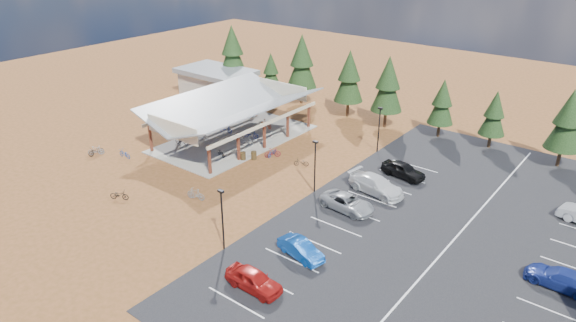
{
  "coord_description": "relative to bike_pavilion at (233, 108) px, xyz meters",
  "views": [
    {
      "loc": [
        29.36,
        -33.09,
        22.66
      ],
      "look_at": [
        2.05,
        1.75,
        2.43
      ],
      "focal_mm": 32.0,
      "sensor_mm": 36.0,
      "label": 1
    }
  ],
  "objects": [
    {
      "name": "bike_8",
      "position": [
        -8.67,
        -12.71,
        -3.36
      ],
      "size": [
        0.7,
        1.81,
        0.94
      ],
      "primitive_type": "imported",
      "rotation": [
        0.0,
        0.0,
        -0.04
      ],
      "color": "black",
      "rests_on": "ground"
    },
    {
      "name": "pine_0",
      "position": [
        -13.9,
        14.49,
        2.16
      ],
      "size": [
        4.2,
        4.2,
        9.79
      ],
      "color": "#382314",
      "rests_on": "ground"
    },
    {
      "name": "bike_5",
      "position": [
        2.36,
        -0.49,
        -3.18
      ],
      "size": [
        1.87,
        0.79,
        1.09
      ],
      "primitive_type": "imported",
      "rotation": [
        0.0,
        0.0,
        1.73
      ],
      "color": "gray",
      "rests_on": "concrete_pad"
    },
    {
      "name": "lamp_post_2",
      "position": [
        15.0,
        7.0,
        -0.85
      ],
      "size": [
        0.5,
        0.25,
        5.14
      ],
      "color": "black",
      "rests_on": "ground"
    },
    {
      "name": "pine_4",
      "position": [
        11.88,
        14.47,
        1.62
      ],
      "size": [
        3.83,
        3.83,
        8.92
      ],
      "color": "#382314",
      "rests_on": "ground"
    },
    {
      "name": "car_7",
      "position": [
        36.48,
        -6.02,
        -3.09
      ],
      "size": [
        4.85,
        2.13,
        1.39
      ],
      "primitive_type": "imported",
      "rotation": [
        0.0,
        0.0,
        -1.61
      ],
      "color": "navy",
      "rests_on": "asphalt_lot"
    },
    {
      "name": "ground",
      "position": [
        10.0,
        -7.0,
        -3.82
      ],
      "size": [
        140.0,
        140.0,
        0.0
      ],
      "primitive_type": "plane",
      "color": "brown",
      "rests_on": "ground"
    },
    {
      "name": "pine_7",
      "position": [
        31.61,
        15.21,
        1.25
      ],
      "size": [
        3.57,
        3.57,
        8.31
      ],
      "color": "#382314",
      "rests_on": "ground"
    },
    {
      "name": "outbuilding",
      "position": [
        -14.0,
        11.0,
        -1.8
      ],
      "size": [
        11.0,
        7.0,
        3.9
      ],
      "color": "#ADA593",
      "rests_on": "ground"
    },
    {
      "name": "concrete_pad",
      "position": [
        0.0,
        0.0,
        -3.77
      ],
      "size": [
        10.6,
        18.6,
        0.1
      ],
      "primitive_type": "cube",
      "color": "gray",
      "rests_on": "ground"
    },
    {
      "name": "lamp_post_1",
      "position": [
        15.0,
        -5.0,
        -0.85
      ],
      "size": [
        0.5,
        0.25,
        5.14
      ],
      "color": "black",
      "rests_on": "ground"
    },
    {
      "name": "bike_13",
      "position": [
        7.36,
        -12.88,
        -3.27
      ],
      "size": [
        1.91,
        0.93,
        1.11
      ],
      "primitive_type": "imported",
      "rotation": [
        0.0,
        0.0,
        4.95
      ],
      "color": "gray",
      "rests_on": "ground"
    },
    {
      "name": "car_3",
      "position": [
        19.67,
        -1.67,
        -2.98
      ],
      "size": [
        5.85,
        3.09,
        1.61
      ],
      "primitive_type": "imported",
      "rotation": [
        0.0,
        0.0,
        1.42
      ],
      "color": "silver",
      "rests_on": "asphalt_lot"
    },
    {
      "name": "bike_9",
      "position": [
        -8.7,
        -12.69,
        -3.31
      ],
      "size": [
        1.46,
        1.63,
        1.03
      ],
      "primitive_type": "imported",
      "rotation": [
        0.0,
        0.0,
        2.45
      ],
      "color": "gray",
      "rests_on": "ground"
    },
    {
      "name": "asphalt_lot",
      "position": [
        28.5,
        -4.0,
        -3.8
      ],
      "size": [
        27.0,
        44.0,
        0.04
      ],
      "primitive_type": "cube",
      "color": "black",
      "rests_on": "ground"
    },
    {
      "name": "bike_3",
      "position": [
        -3.68,
        7.1,
        -3.2
      ],
      "size": [
        1.8,
        1.05,
        1.04
      ],
      "primitive_type": "imported",
      "rotation": [
        0.0,
        0.0,
        1.92
      ],
      "color": "#9C3518",
      "rests_on": "concrete_pad"
    },
    {
      "name": "lamp_post_0",
      "position": [
        15.0,
        -17.0,
        -0.85
      ],
      "size": [
        0.5,
        0.25,
        5.14
      ],
      "color": "black",
      "rests_on": "ground"
    },
    {
      "name": "pine_1",
      "position": [
        -6.74,
        14.78,
        0.21
      ],
      "size": [
        2.84,
        2.84,
        6.61
      ],
      "color": "#382314",
      "rests_on": "ground"
    },
    {
      "name": "bike_15",
      "position": [
        6.86,
        -1.32,
        -3.28
      ],
      "size": [
        1.55,
        1.7,
        1.08
      ],
      "primitive_type": "imported",
      "rotation": [
        0.0,
        0.0,
        2.43
      ],
      "color": "maroon",
      "rests_on": "ground"
    },
    {
      "name": "pine_5",
      "position": [
        18.44,
        15.47,
        0.44
      ],
      "size": [
        3.0,
        3.0,
        6.99
      ],
      "color": "#382314",
      "rests_on": "ground"
    },
    {
      "name": "bike_7",
      "position": [
        0.73,
        4.86,
        -3.18
      ],
      "size": [
        1.85,
        0.73,
        1.08
      ],
      "primitive_type": "imported",
      "rotation": [
        0.0,
        0.0,
        1.44
      ],
      "color": "maroon",
      "rests_on": "concrete_pad"
    },
    {
      "name": "bike_16",
      "position": [
        10.62,
        -1.18,
        -3.42
      ],
      "size": [
        1.6,
        1.2,
        0.8
      ],
      "primitive_type": "imported",
      "rotation": [
        0.0,
        0.0,
        5.21
      ],
      "color": "black",
      "rests_on": "ground"
    },
    {
      "name": "car_4",
      "position": [
        20.13,
        2.93,
        -3.02
      ],
      "size": [
        4.66,
        2.35,
        1.52
      ],
      "primitive_type": "imported",
      "rotation": [
        0.0,
        0.0,
        1.45
      ],
      "color": "black",
      "rests_on": "asphalt_lot"
    },
    {
      "name": "car_0",
      "position": [
        20.0,
        -19.18,
        -3.05
      ],
      "size": [
        4.3,
        1.74,
        1.46
      ],
      "primitive_type": "imported",
      "rotation": [
        0.0,
        0.0,
        1.57
      ],
      "color": "#9E1512",
      "rests_on": "asphalt_lot"
    },
    {
      "name": "pine_6",
      "position": [
        24.31,
        15.84,
        0.22
      ],
      "size": [
        2.84,
        2.84,
        6.63
      ],
      "color": "#382314",
      "rests_on": "ground"
    },
    {
      "name": "bike_0",
      "position": [
        -3.45,
        -5.08,
        -3.27
      ],
      "size": [
        1.81,
        0.98,
        0.9
      ],
      "primitive_type": "imported",
      "rotation": [
        0.0,
        0.0,
        1.81
      ],
      "color": "black",
      "rests_on": "concrete_pad"
    },
    {
      "name": "bike_12",
      "position": [
        1.88,
        -17.19,
        -3.36
      ],
      "size": [
        1.85,
        1.39,
        0.93
      ],
      "primitive_type": "imported",
      "rotation": [
        0.0,
        0.0,
        2.07
      ],
      "color": "black",
      "rests_on": "ground"
    },
    {
      "name": "bike_pavilion",
      "position": [
        0.0,
        0.0,
        0.0
      ],
      "size": [
        11.65,
        19.4,
        4.97
      ],
      "color": "#552718",
      "rests_on": "concrete_pad"
    },
    {
      "name": "bike_4",
      "position": [
        2.45,
        -4.7,
        -3.3
      ],
      "size": [
        1.69,
        1.04,
        0.84
      ],
      "primitive_type": "imported",
      "rotation": [
        0.0,
        0.0,
        1.24
      ],
      "color": "black",
      "rests_on": "concrete_pad"
    },
    {
      "name": "bike_14",
      "position": [
        6.66,
        -1.13,
        -3.37
      ],
      "size": [
        0.93,
        1.8,
        0.9
      ],
      "primitive_type": "imported",
      "rotation": [
        0.0,
        0.0,
        0.2
      ],
      "color": "#104193",
      "rests_on": "ground"
    },
    {
      "name": "bike_1",
      "position": [
        -2.39,
        -2.85,
        -3.28
      ],
      "size": [
        1.52,
        0.89,
        0.88
      ],
      "primitive_type": "imported",
      "rotation": [
        0.0,
        0.0,
        1.92
      ],
      "color": "gray",
      "rests_on": "concrete_pad"
    },
    {
      "name": "trash_bin_1",
      "position": [
        5.63,
        -2.97,
        -3.37
      ],
      "size": [
        0.6,
        0.6,
        0.9
      ],
      "primitive_type": "cylinder",
      "color": "#3D2E16",
      "rests_on": "ground"
    },
    {
      "name": "bike_2",
      "position": [
        -2.12,
        0.68,
        -3.25
      ],
      "size": [
        1.85,
        0.86,
        0.94
      ],
      "primitive_type": "imported",
      "rotation": [
        0.0,
        0.0,
        1.71
      ],
      "color": "navy",
      "rests_on": "concrete_pad"
    },
    {
      "name": "car_2",
      "position": [
        19.23,
        -6.02,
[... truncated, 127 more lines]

